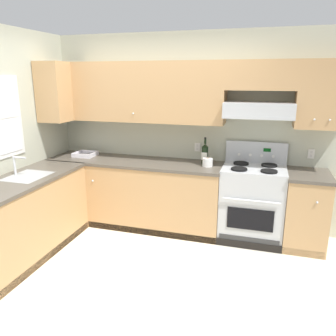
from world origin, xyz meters
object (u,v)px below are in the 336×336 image
(stove, at_px, (252,203))
(bowl, at_px, (85,155))
(wine_bottle, at_px, (205,153))
(paper_towel_roll, at_px, (208,162))

(stove, bearing_deg, bowl, 178.92)
(wine_bottle, relative_size, paper_towel_roll, 2.71)
(bowl, relative_size, paper_towel_roll, 2.27)
(wine_bottle, bearing_deg, paper_towel_roll, -65.34)
(paper_towel_roll, bearing_deg, bowl, 177.88)
(wine_bottle, xyz_separation_m, paper_towel_roll, (0.06, -0.13, -0.08))
(stove, relative_size, wine_bottle, 3.52)
(wine_bottle, height_order, bowl, wine_bottle)
(bowl, xyz_separation_m, paper_towel_roll, (1.75, -0.07, 0.03))
(wine_bottle, xyz_separation_m, bowl, (-1.69, -0.07, -0.12))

